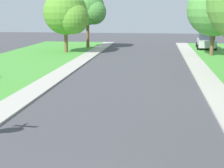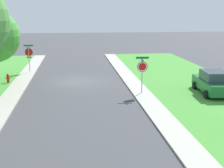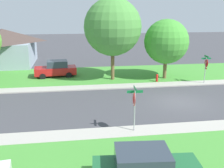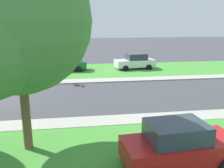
# 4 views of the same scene
# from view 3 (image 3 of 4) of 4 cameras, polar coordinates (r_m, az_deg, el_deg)

# --- Properties ---
(ground_plane) EXTENTS (120.00, 120.00, 0.00)m
(ground_plane) POSITION_cam_3_polar(r_m,az_deg,el_deg) (21.38, 14.24, -3.71)
(ground_plane) COLOR #424247
(sidewalk_east) EXTENTS (1.40, 56.00, 0.10)m
(sidewalk_east) POSITION_cam_3_polar(r_m,az_deg,el_deg) (24.61, -17.26, -1.23)
(sidewalk_east) COLOR #ADA89E
(sidewalk_east) RESTS_ON ground
(lawn_east) EXTENTS (8.00, 56.00, 0.08)m
(lawn_east) POSITION_cam_3_polar(r_m,az_deg,el_deg) (29.09, -15.91, 1.46)
(lawn_east) COLOR #479338
(lawn_east) RESTS_ON ground
(sidewalk_west) EXTENTS (1.40, 56.00, 0.10)m
(sidewalk_west) POSITION_cam_3_polar(r_m,az_deg,el_deg) (16.02, -22.27, -11.10)
(sidewalk_west) COLOR #ADA89E
(sidewalk_west) RESTS_ON ground
(stop_sign_near_corner) EXTENTS (0.92, 0.92, 2.77)m
(stop_sign_near_corner) POSITION_cam_3_polar(r_m,az_deg,el_deg) (26.68, 19.64, 3.92)
(stop_sign_near_corner) COLOR #9E9EA3
(stop_sign_near_corner) RESTS_ON ground
(stop_sign_far_corner) EXTENTS (0.92, 0.92, 2.77)m
(stop_sign_far_corner) POSITION_cam_3_polar(r_m,az_deg,el_deg) (15.16, 4.83, -3.87)
(stop_sign_far_corner) COLOR #9E9EA3
(stop_sign_far_corner) RESTS_ON ground
(car_red_near_corner) EXTENTS (2.30, 4.43, 1.76)m
(car_red_near_corner) POSITION_cam_3_polar(r_m,az_deg,el_deg) (28.63, -12.01, 3.21)
(car_red_near_corner) COLOR red
(car_red_near_corner) RESTS_ON ground
(tree_across_right) EXTENTS (6.02, 5.60, 8.12)m
(tree_across_right) POSITION_cam_3_polar(r_m,az_deg,el_deg) (26.46, 0.51, 11.87)
(tree_across_right) COLOR brown
(tree_across_right) RESTS_ON ground
(tree_across_left) EXTENTS (4.78, 4.44, 6.08)m
(tree_across_left) POSITION_cam_3_polar(r_m,az_deg,el_deg) (27.55, 11.82, 8.72)
(tree_across_left) COLOR brown
(tree_across_left) RESTS_ON ground
(house_right_setback) EXTENTS (9.14, 7.96, 4.60)m
(house_right_setback) POSITION_cam_3_polar(r_m,az_deg,el_deg) (36.88, -22.35, 7.54)
(house_right_setback) COLOR #93A3B2
(house_right_setback) RESTS_ON ground
(fire_hydrant) EXTENTS (0.38, 0.22, 0.83)m
(fire_hydrant) POSITION_cam_3_polar(r_m,az_deg,el_deg) (26.39, 9.68, 1.29)
(fire_hydrant) COLOR red
(fire_hydrant) RESTS_ON ground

